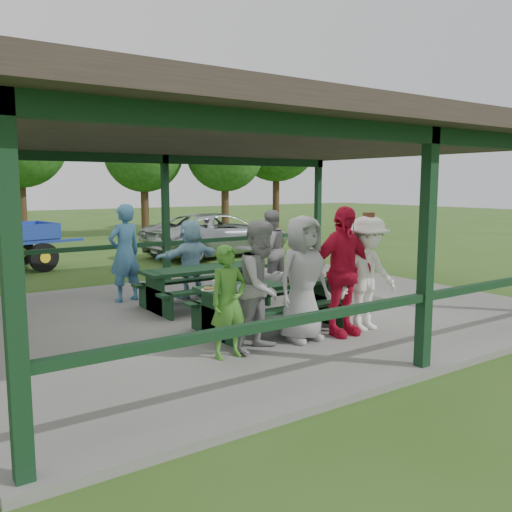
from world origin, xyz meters
TOP-DOWN VIEW (x-y plane):
  - ground at (0.00, 0.00)m, footprint 90.00×90.00m
  - concrete_slab at (0.00, 0.00)m, footprint 10.00×8.00m
  - pavilion_structure at (0.00, 0.00)m, footprint 10.60×8.60m
  - picnic_table_near at (-0.57, -1.20)m, footprint 2.35×1.39m
  - picnic_table_far at (-0.62, 0.80)m, footprint 2.40×1.39m
  - table_setting at (-0.52, -1.16)m, footprint 2.42×0.45m
  - contestant_green at (-1.86, -2.10)m, footprint 0.56×0.37m
  - contestant_grey_left at (-1.30, -2.08)m, footprint 1.05×0.92m
  - contestant_grey_mid at (-0.54, -2.04)m, footprint 0.94×0.64m
  - contestant_red at (0.15, -2.15)m, footprint 1.17×0.50m
  - contestant_white_fedora at (0.69, -2.14)m, footprint 1.19×0.69m
  - spectator_lblue at (-0.45, 1.68)m, footprint 1.56×0.71m
  - spectator_blue at (-1.70, 2.08)m, footprint 0.79×0.61m
  - spectator_grey at (1.42, 1.50)m, footprint 0.92×0.76m
  - pickup_truck at (3.78, 7.71)m, footprint 5.47×3.01m
  - tree_left at (-0.60, 17.00)m, footprint 4.01×4.01m
  - tree_mid at (4.47, 15.62)m, footprint 3.64×3.64m
  - tree_right at (8.01, 14.27)m, footprint 3.67×3.67m
  - tree_far_right at (11.59, 14.99)m, footprint 4.54×4.54m

SIDE VIEW (x-z plane):
  - ground at x=0.00m, z-range 0.00..0.00m
  - concrete_slab at x=0.00m, z-range 0.00..0.10m
  - picnic_table_near at x=-0.57m, z-range 0.19..0.94m
  - picnic_table_far at x=-0.62m, z-range 0.19..0.94m
  - pickup_truck at x=3.78m, z-range 0.00..1.45m
  - contestant_green at x=-1.86m, z-range 0.10..1.62m
  - table_setting at x=-0.52m, z-range 0.83..0.93m
  - spectator_lblue at x=-0.45m, z-range 0.10..1.72m
  - spectator_grey at x=1.42m, z-range 0.10..1.85m
  - contestant_white_fedora at x=0.69m, z-range 0.08..1.95m
  - contestant_grey_left at x=-1.30m, z-range 0.10..1.93m
  - contestant_grey_mid at x=-0.54m, z-range 0.10..1.97m
  - spectator_blue at x=-1.70m, z-range 0.10..2.04m
  - contestant_red at x=0.15m, z-range 0.10..2.09m
  - pavilion_structure at x=0.00m, z-range 1.55..4.79m
  - tree_mid at x=4.47m, z-range 1.01..6.69m
  - tree_right at x=8.01m, z-range 1.01..6.75m
  - tree_left at x=-0.60m, z-range 1.11..7.37m
  - tree_far_right at x=11.59m, z-range 1.26..8.35m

